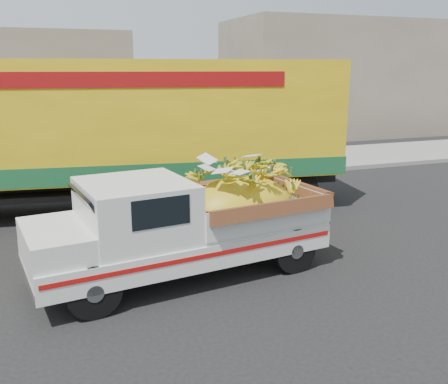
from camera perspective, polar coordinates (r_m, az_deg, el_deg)
name	(u,v)px	position (r m, az deg, el deg)	size (l,w,h in m)	color
ground	(212,277)	(9.00, -1.35, -9.64)	(100.00, 100.00, 0.00)	black
curb	(136,184)	(15.75, -10.01, 0.86)	(60.00, 0.25, 0.15)	gray
sidewalk	(125,172)	(17.77, -11.25, 2.29)	(60.00, 4.00, 0.14)	gray
building_right	(355,79)	(29.31, 14.75, 12.43)	(14.00, 6.00, 6.00)	gray
pickup_truck	(202,220)	(8.91, -2.59, -3.24)	(5.36, 2.57, 1.81)	black
semi_trailer	(107,129)	(12.84, -13.25, 7.01)	(12.06, 4.17, 3.80)	black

